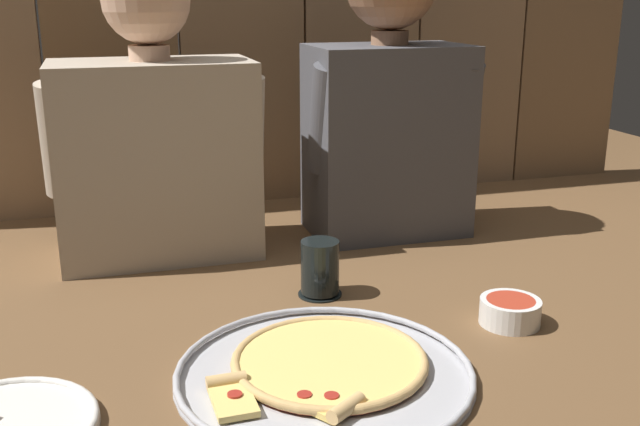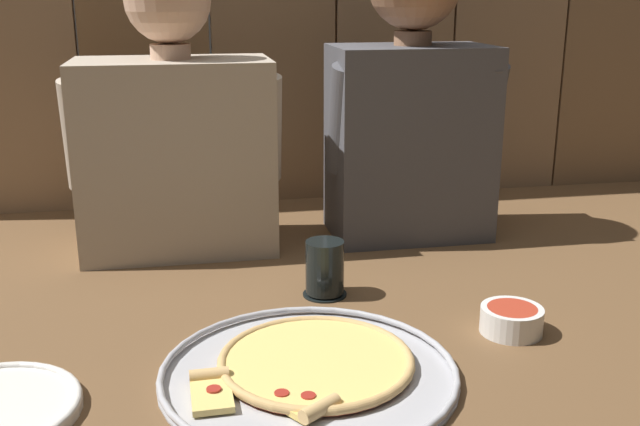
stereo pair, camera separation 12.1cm
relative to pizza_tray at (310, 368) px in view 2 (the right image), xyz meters
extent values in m
plane|color=brown|center=(0.08, 0.10, -0.01)|extent=(3.20, 3.20, 0.00)
cylinder|color=#B2B2B7|center=(0.00, -0.01, -0.01)|extent=(0.43, 0.43, 0.01)
torus|color=#B2B2B7|center=(0.00, -0.01, 0.00)|extent=(0.43, 0.43, 0.01)
cylinder|color=#B23823|center=(0.01, 0.02, 0.00)|extent=(0.28, 0.28, 0.00)
cylinder|color=#F4D170|center=(0.01, 0.02, 0.00)|extent=(0.27, 0.27, 0.01)
torus|color=tan|center=(0.01, 0.02, 0.00)|extent=(0.29, 0.29, 0.01)
cube|color=#EFC660|center=(-0.03, -0.08, 0.00)|extent=(0.10, 0.10, 0.01)
cylinder|color=tan|center=(-0.01, -0.12, 0.01)|extent=(0.06, 0.05, 0.02)
cylinder|color=#A3281E|center=(-0.05, -0.07, 0.01)|extent=(0.02, 0.02, 0.00)
cylinder|color=#A3281E|center=(-0.02, -0.09, 0.01)|extent=(0.02, 0.02, 0.00)
cube|color=#F4D170|center=(-0.14, -0.05, 0.00)|extent=(0.06, 0.09, 0.01)
cylinder|color=tan|center=(-0.14, -0.01, 0.01)|extent=(0.06, 0.02, 0.02)
cylinder|color=#A3281E|center=(-0.14, -0.05, 0.01)|extent=(0.02, 0.02, 0.00)
cylinder|color=black|center=(0.07, 0.28, -0.01)|extent=(0.08, 0.08, 0.01)
cylinder|color=black|center=(0.07, 0.28, 0.04)|extent=(0.07, 0.07, 0.10)
cylinder|color=white|center=(0.34, 0.07, 0.01)|extent=(0.10, 0.10, 0.04)
cylinder|color=#B23823|center=(0.34, 0.07, 0.02)|extent=(0.08, 0.08, 0.02)
cube|color=#B2A38E|center=(-0.18, 0.60, 0.19)|extent=(0.40, 0.23, 0.40)
cylinder|color=#DBAD8E|center=(-0.18, 0.60, 0.40)|extent=(0.08, 0.08, 0.03)
cylinder|color=#B2A38E|center=(-0.35, 0.56, 0.25)|extent=(0.08, 0.11, 0.23)
cylinder|color=#B2A38E|center=(0.00, 0.56, 0.25)|extent=(0.08, 0.11, 0.23)
cube|color=#4C4C51|center=(0.33, 0.60, 0.20)|extent=(0.34, 0.21, 0.42)
cylinder|color=#9E7051|center=(0.33, 0.60, 0.42)|extent=(0.08, 0.08, 0.03)
cylinder|color=#4C4C51|center=(0.18, 0.56, 0.26)|extent=(0.08, 0.13, 0.24)
cylinder|color=#4C4C51|center=(0.48, 0.56, 0.26)|extent=(0.08, 0.14, 0.24)
camera|label=1|loc=(-0.28, -0.91, 0.52)|focal=41.47mm
camera|label=2|loc=(-0.16, -0.94, 0.52)|focal=41.47mm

